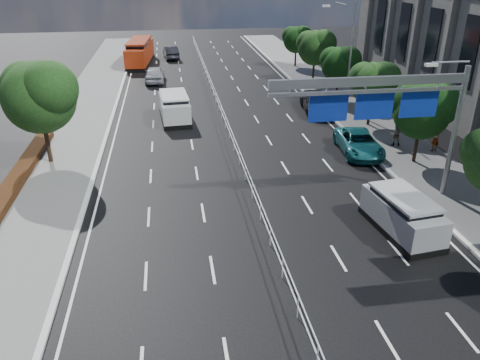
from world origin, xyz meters
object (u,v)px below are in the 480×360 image
object	(u,v)px
white_minivan	(174,107)
parked_car_dark	(317,102)
pedestrian_b	(396,135)
near_car_silver	(155,74)
silver_minivan	(402,214)
near_car_dark	(171,53)
red_bus	(140,52)
overhead_gantry	(390,100)
parked_car_teal	(359,143)
pedestrian_a	(436,139)

from	to	relation	value
white_minivan	parked_car_dark	size ratio (longest dim) A/B	0.94
white_minivan	pedestrian_b	size ratio (longest dim) A/B	3.28
pedestrian_b	near_car_silver	bearing A→B (deg)	-36.42
silver_minivan	parked_car_dark	xyz separation A→B (m)	(1.80, 19.64, -0.15)
near_car_dark	red_bus	bearing A→B (deg)	32.28
white_minivan	pedestrian_b	distance (m)	17.22
near_car_silver	pedestrian_b	size ratio (longest dim) A/B	3.10
overhead_gantry	parked_car_teal	bearing A→B (deg)	76.80
white_minivan	near_car_dark	size ratio (longest dim) A/B	1.08
pedestrian_a	pedestrian_b	world-z (taller)	pedestrian_a
red_bus	silver_minivan	xyz separation A→B (m)	(14.00, -42.38, -0.60)
near_car_silver	silver_minivan	distance (m)	34.87
red_bus	parked_car_teal	xyz separation A→B (m)	(15.80, -32.38, -0.83)
white_minivan	overhead_gantry	bearing A→B (deg)	-60.01
parked_car_teal	pedestrian_b	bearing A→B (deg)	17.92
parked_car_dark	pedestrian_a	bearing A→B (deg)	-57.62
near_car_silver	pedestrian_b	world-z (taller)	pedestrian_b
parked_car_teal	pedestrian_a	xyz separation A→B (m)	(5.10, -0.74, 0.29)
overhead_gantry	pedestrian_b	bearing A→B (deg)	58.56
red_bus	near_car_dark	size ratio (longest dim) A/B	2.11
pedestrian_b	red_bus	bearing A→B (deg)	-43.20
parked_car_teal	pedestrian_a	distance (m)	5.16
overhead_gantry	parked_car_dark	distance (m)	17.07
red_bus	pedestrian_a	world-z (taller)	red_bus
red_bus	parked_car_dark	bearing A→B (deg)	-49.80
near_car_dark	near_car_silver	bearing A→B (deg)	75.28
white_minivan	parked_car_dark	world-z (taller)	white_minivan
parked_car_teal	parked_car_dark	xyz separation A→B (m)	(0.00, 9.65, 0.07)
overhead_gantry	parked_car_dark	size ratio (longest dim) A/B	1.85
parked_car_dark	pedestrian_b	distance (m)	9.45
near_car_silver	parked_car_teal	bearing A→B (deg)	123.61
red_bus	near_car_silver	bearing A→B (deg)	-73.48
pedestrian_a	parked_car_dark	bearing A→B (deg)	-85.47
red_bus	parked_car_dark	size ratio (longest dim) A/B	1.84
white_minivan	parked_car_teal	world-z (taller)	white_minivan
near_car_silver	near_car_dark	world-z (taller)	near_car_silver
white_minivan	parked_car_teal	distance (m)	15.14
white_minivan	near_car_dark	distance (m)	26.37
silver_minivan	parked_car_teal	world-z (taller)	silver_minivan
silver_minivan	pedestrian_a	world-z (taller)	silver_minivan
parked_car_teal	pedestrian_b	xyz separation A→B (m)	(2.91, 0.65, 0.20)
overhead_gantry	silver_minivan	world-z (taller)	overhead_gantry
red_bus	parked_car_teal	world-z (taller)	red_bus
silver_minivan	parked_car_dark	size ratio (longest dim) A/B	0.88
silver_minivan	pedestrian_b	bearing A→B (deg)	59.36
near_car_dark	parked_car_teal	xyz separation A→B (m)	(11.97, -35.42, -0.06)
white_minivan	pedestrian_b	xyz separation A→B (m)	(15.04, -8.40, -0.15)
overhead_gantry	red_bus	distance (m)	41.75
overhead_gantry	red_bus	bearing A→B (deg)	110.04
overhead_gantry	parked_car_dark	world-z (taller)	overhead_gantry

